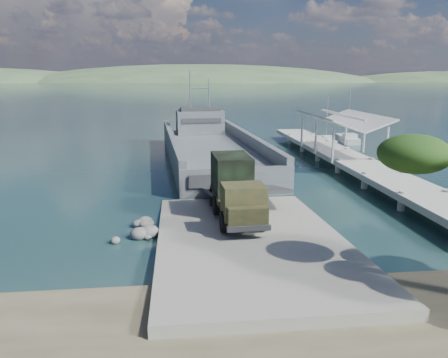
% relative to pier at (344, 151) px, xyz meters
% --- Properties ---
extents(ground, '(1400.00, 1400.00, 0.00)m').
position_rel_pier_xyz_m(ground, '(-13.00, -18.77, -1.60)').
color(ground, '#173537').
rests_on(ground, ground).
extents(boat_ramp, '(10.00, 18.00, 0.50)m').
position_rel_pier_xyz_m(boat_ramp, '(-13.00, -19.77, -1.35)').
color(boat_ramp, gray).
rests_on(boat_ramp, ground).
extents(shoreline_rocks, '(3.20, 5.60, 0.90)m').
position_rel_pier_xyz_m(shoreline_rocks, '(-19.20, -18.27, -1.60)').
color(shoreline_rocks, '#565654').
rests_on(shoreline_rocks, ground).
extents(distant_headlands, '(1000.00, 240.00, 48.00)m').
position_rel_pier_xyz_m(distant_headlands, '(37.00, 541.23, -1.60)').
color(distant_headlands, '#324D30').
rests_on(distant_headlands, ground).
extents(pier, '(6.40, 44.00, 6.10)m').
position_rel_pier_xyz_m(pier, '(0.00, 0.00, 0.00)').
color(pier, gray).
rests_on(pier, ground).
extents(landing_craft, '(10.61, 35.30, 10.36)m').
position_rel_pier_xyz_m(landing_craft, '(-13.15, 4.47, -0.75)').
color(landing_craft, '#485055').
rests_on(landing_craft, ground).
extents(military_truck, '(2.83, 7.92, 3.62)m').
position_rel_pier_xyz_m(military_truck, '(-13.34, -16.21, 0.70)').
color(military_truck, black).
rests_on(military_truck, boat_ramp).
extents(soldier, '(0.82, 0.71, 1.88)m').
position_rel_pier_xyz_m(soldier, '(-13.70, -19.41, -0.16)').
color(soldier, '#23301B').
rests_on(soldier, boat_ramp).
extents(sailboat_near, '(2.43, 6.39, 7.60)m').
position_rel_pier_xyz_m(sailboat_near, '(6.85, 15.94, -1.19)').
color(sailboat_near, '#BDBDBD').
rests_on(sailboat_near, ground).
extents(sailboat_far, '(2.00, 5.60, 6.69)m').
position_rel_pier_xyz_m(sailboat_far, '(3.48, 15.11, -1.24)').
color(sailboat_far, '#BDBDBD').
rests_on(sailboat_far, ground).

